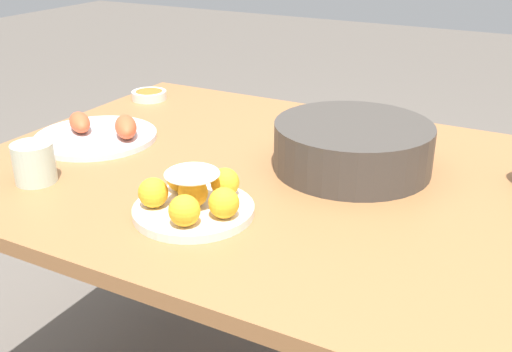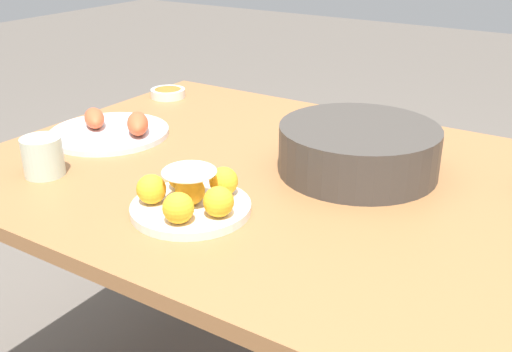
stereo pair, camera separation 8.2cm
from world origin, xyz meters
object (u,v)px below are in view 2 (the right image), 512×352
Objects in this scene: seafood_platter at (112,129)px; sauce_bowl at (168,93)px; serving_bowl at (358,148)px; cup_near at (43,156)px; cake_plate at (191,196)px; dining_table at (312,215)px.

sauce_bowl is at bearing 107.35° from seafood_platter.
sauce_bowl is 0.35m from seafood_platter.
serving_bowl is 0.73m from sauce_bowl.
seafood_platter is (-0.59, -0.12, -0.04)m from serving_bowl.
cup_near is (0.16, -0.58, 0.03)m from sauce_bowl.
cake_plate is at bearing -46.45° from sauce_bowl.
sauce_bowl is at bearing 133.55° from cake_plate.
cake_plate reaches higher than sauce_bowl.
cake_plate is 0.36m from cup_near.
dining_table is 0.55m from seafood_platter.
cake_plate is 0.38m from serving_bowl.
dining_table is 4.38× the size of serving_bowl.
cup_near is (-0.48, -0.28, 0.12)m from dining_table.
cake_plate is at bearing -27.50° from seafood_platter.
sauce_bowl is 1.21× the size of cup_near.
serving_bowl reaches higher than dining_table.
serving_bowl is at bearing 57.24° from dining_table.
dining_table is 0.57m from cup_near.
cake_plate is at bearing -116.14° from dining_table.
serving_bowl is at bearing 11.20° from seafood_platter.
cake_plate is 0.76× the size of seafood_platter.
serving_bowl is 4.01× the size of cup_near.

